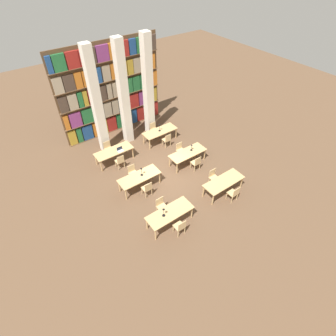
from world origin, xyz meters
TOP-DOWN VIEW (x-y plane):
  - ground_plane at (0.00, 0.00)m, footprint 40.00×40.00m
  - bookshelf_bank at (0.01, 5.47)m, footprint 6.50×0.35m
  - pillar_left at (-1.59, 3.91)m, footprint 0.48×0.48m
  - pillar_center at (0.00, 3.91)m, footprint 0.48×0.48m
  - pillar_right at (1.59, 3.91)m, footprint 0.48×0.48m
  - reading_table_0 at (-1.65, -2.67)m, footprint 2.11×0.82m
  - chair_0 at (-1.62, -3.37)m, footprint 0.42×0.40m
  - chair_1 at (-1.62, -1.97)m, footprint 0.42×0.40m
  - desk_lamp_0 at (-1.96, -2.66)m, footprint 0.14×0.14m
  - reading_table_1 at (1.59, -2.67)m, footprint 2.11×0.82m
  - chair_2 at (1.59, -3.37)m, footprint 0.42×0.40m
  - chair_3 at (1.59, -1.98)m, footprint 0.42×0.40m
  - reading_table_2 at (-1.55, 0.01)m, footprint 2.11×0.82m
  - chair_4 at (-1.55, -0.69)m, footprint 0.42×0.40m
  - chair_5 at (-1.55, 0.70)m, footprint 0.42×0.40m
  - desk_lamp_1 at (-1.40, 0.01)m, footprint 0.14×0.14m
  - reading_table_3 at (1.56, 0.06)m, footprint 2.11×0.82m
  - chair_6 at (1.60, -0.63)m, footprint 0.42×0.40m
  - chair_7 at (1.60, 0.76)m, footprint 0.42×0.40m
  - desk_lamp_2 at (1.85, 0.10)m, footprint 0.14×0.14m
  - reading_table_4 at (-1.64, 2.57)m, footprint 2.11×0.82m
  - chair_8 at (-1.66, 1.88)m, footprint 0.42×0.40m
  - chair_9 at (-1.66, 3.27)m, footprint 0.42×0.40m
  - laptop at (-1.34, 2.35)m, footprint 0.32×0.22m
  - reading_table_5 at (1.53, 2.67)m, footprint 2.11×0.82m
  - chair_10 at (1.55, 1.98)m, footprint 0.42×0.40m
  - chair_11 at (1.55, 3.37)m, footprint 0.42×0.40m
  - desk_lamp_3 at (1.50, 2.69)m, footprint 0.14×0.14m

SIDE VIEW (x-z plane):
  - ground_plane at x=0.00m, z-range 0.00..0.00m
  - chair_0 at x=-1.62m, z-range 0.04..0.93m
  - chair_1 at x=-1.62m, z-range 0.04..0.93m
  - chair_2 at x=1.59m, z-range 0.04..0.93m
  - chair_3 at x=1.59m, z-range 0.04..0.93m
  - chair_4 at x=-1.55m, z-range 0.04..0.93m
  - chair_5 at x=-1.55m, z-range 0.04..0.93m
  - chair_6 at x=1.60m, z-range 0.04..0.93m
  - chair_7 at x=1.60m, z-range 0.04..0.93m
  - chair_8 at x=-1.66m, z-range 0.04..0.93m
  - chair_9 at x=-1.66m, z-range 0.04..0.93m
  - chair_10 at x=1.55m, z-range 0.04..0.93m
  - chair_11 at x=1.55m, z-range 0.04..0.93m
  - reading_table_0 at x=-1.65m, z-range 0.29..1.03m
  - reading_table_1 at x=1.59m, z-range 0.29..1.03m
  - reading_table_2 at x=-1.55m, z-range 0.29..1.03m
  - reading_table_3 at x=1.56m, z-range 0.29..1.03m
  - reading_table_4 at x=-1.64m, z-range 0.29..1.03m
  - reading_table_5 at x=1.53m, z-range 0.29..1.03m
  - laptop at x=-1.34m, z-range 0.68..0.89m
  - desk_lamp_2 at x=1.85m, z-range 0.81..1.21m
  - desk_lamp_0 at x=-1.96m, z-range 0.83..1.30m
  - desk_lamp_1 at x=-1.40m, z-range 0.83..1.31m
  - desk_lamp_3 at x=1.50m, z-range 0.83..1.33m
  - bookshelf_bank at x=0.01m, z-range -0.10..5.40m
  - pillar_left at x=-1.59m, z-range 0.00..6.00m
  - pillar_center at x=0.00m, z-range 0.00..6.00m
  - pillar_right at x=1.59m, z-range 0.00..6.00m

